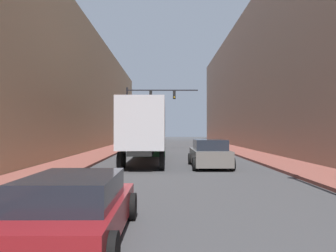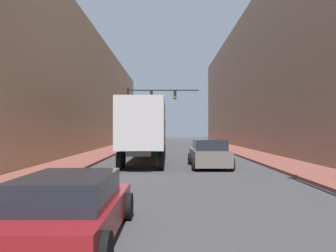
{
  "view_description": "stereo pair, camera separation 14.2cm",
  "coord_description": "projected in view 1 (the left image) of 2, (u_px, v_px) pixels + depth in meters",
  "views": [
    {
      "loc": [
        -0.73,
        -0.53,
        2.17
      ],
      "look_at": [
        -0.62,
        16.82,
        2.37
      ],
      "focal_mm": 35.0,
      "sensor_mm": 36.0,
      "label": 1
    },
    {
      "loc": [
        -0.59,
        -0.53,
        2.17
      ],
      "look_at": [
        -0.62,
        16.82,
        2.37
      ],
      "focal_mm": 35.0,
      "sensor_mm": 36.0,
      "label": 2
    }
  ],
  "objects": [
    {
      "name": "sidewalk_left",
      "position": [
        103.0,
        152.0,
        30.47
      ],
      "size": [
        2.98,
        80.0,
        0.15
      ],
      "color": "brown",
      "rests_on": "ground"
    },
    {
      "name": "suv_car",
      "position": [
        209.0,
        154.0,
        18.89
      ],
      "size": [
        2.23,
        4.54,
        1.62
      ],
      "color": "slate",
      "rests_on": "ground"
    },
    {
      "name": "building_left",
      "position": [
        55.0,
        85.0,
        30.51
      ],
      "size": [
        6.0,
        80.0,
        12.65
      ],
      "color": "tan",
      "rests_on": "ground"
    },
    {
      "name": "traffic_signal_gantry",
      "position": [
        144.0,
        106.0,
        35.48
      ],
      "size": [
        7.79,
        0.35,
        6.77
      ],
      "color": "black",
      "rests_on": "ground"
    },
    {
      "name": "sidewalk_right",
      "position": [
        244.0,
        152.0,
        30.55
      ],
      "size": [
        2.98,
        80.0,
        0.15
      ],
      "color": "brown",
      "rests_on": "ground"
    },
    {
      "name": "sedan_car",
      "position": [
        75.0,
        209.0,
        6.41
      ],
      "size": [
        2.1,
        4.28,
        1.3
      ],
      "color": "maroon",
      "rests_on": "ground"
    },
    {
      "name": "semi_truck",
      "position": [
        146.0,
        129.0,
        22.42
      ],
      "size": [
        2.54,
        12.19,
        3.93
      ],
      "color": "silver",
      "rests_on": "ground"
    },
    {
      "name": "building_right",
      "position": [
        292.0,
        70.0,
        30.67
      ],
      "size": [
        6.0,
        80.0,
        15.65
      ],
      "color": "#997A66",
      "rests_on": "ground"
    }
  ]
}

